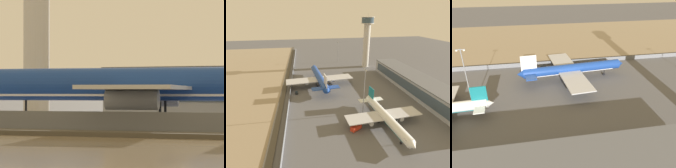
% 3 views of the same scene
% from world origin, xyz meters
% --- Properties ---
extents(ground_plane, '(500.00, 500.00, 0.00)m').
position_xyz_m(ground_plane, '(0.00, 0.00, 0.00)').
color(ground_plane, '#565659').
extents(waterfront_lagoon, '(320.00, 98.00, 0.01)m').
position_xyz_m(waterfront_lagoon, '(0.00, -71.00, 0.00)').
color(waterfront_lagoon, '#937F60').
rests_on(waterfront_lagoon, ground).
extents(shoreline_seawall, '(320.00, 3.00, 0.50)m').
position_xyz_m(shoreline_seawall, '(0.00, -20.50, 0.25)').
color(shoreline_seawall, '#474238').
rests_on(shoreline_seawall, ground).
extents(perimeter_fence, '(280.00, 0.10, 2.34)m').
position_xyz_m(perimeter_fence, '(0.00, -16.00, 1.17)').
color(perimeter_fence, slate).
rests_on(perimeter_fence, ground).
extents(cargo_jet_blue, '(52.50, 45.76, 14.01)m').
position_xyz_m(cargo_jet_blue, '(-4.78, 3.56, 5.34)').
color(cargo_jet_blue, '#193D93').
rests_on(cargo_jet_blue, ground).
extents(baggage_tug, '(3.38, 1.99, 1.80)m').
position_xyz_m(baggage_tug, '(7.25, -12.28, 0.81)').
color(baggage_tug, '#1E2328').
rests_on(baggage_tug, ground).
extents(apron_light_mast_apron_west, '(3.20, 0.40, 23.52)m').
position_xyz_m(apron_light_mast_apron_west, '(37.31, 21.09, 13.07)').
color(apron_light_mast_apron_west, gray).
rests_on(apron_light_mast_apron_west, ground).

